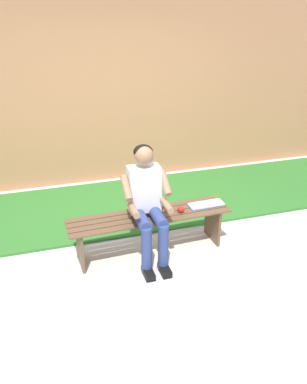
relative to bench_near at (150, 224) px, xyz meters
name	(u,v)px	position (x,y,z in m)	size (l,w,h in m)	color
ground_plane	(64,335)	(1.07, 1.00, -0.38)	(10.00, 7.00, 0.04)	beige
grass_strip	(126,205)	(0.00, -1.18, -0.35)	(9.00, 1.65, 0.03)	#2D6B28
brick_wall	(72,86)	(0.50, -2.27, 1.13)	(9.50, 0.24, 2.98)	#B27A51
bench_near	(150,224)	(0.00, 0.00, 0.00)	(1.83, 0.47, 0.47)	brown
person_seated	(147,201)	(0.05, 0.10, 0.35)	(0.50, 0.69, 1.28)	silver
apple	(181,209)	(-0.35, 0.04, 0.15)	(0.08, 0.08, 0.08)	red
book_open	(206,205)	(-0.69, -0.03, 0.12)	(0.42, 0.17, 0.02)	white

